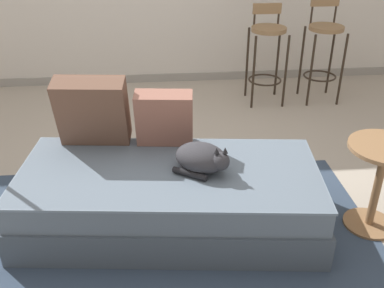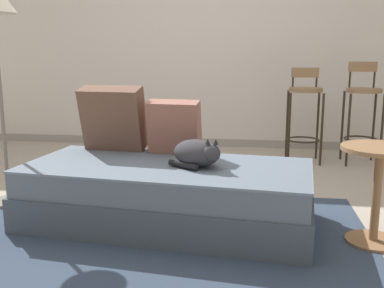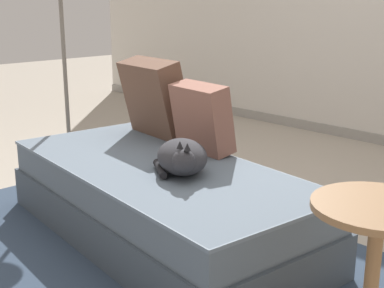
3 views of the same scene
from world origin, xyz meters
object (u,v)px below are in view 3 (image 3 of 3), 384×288
object	(u,v)px
couch	(159,200)
cat	(182,157)
throw_pillow_middle	(202,118)
side_table	(373,261)
throw_pillow_corner	(154,98)

from	to	relation	value
couch	cat	world-z (taller)	cat
throw_pillow_middle	side_table	xyz separation A→B (m)	(1.28, -0.47, -0.22)
side_table	throw_pillow_middle	bearing A→B (deg)	159.84
throw_pillow_corner	cat	bearing A→B (deg)	-30.68
couch	throw_pillow_corner	size ratio (longest dim) A/B	4.04
cat	throw_pillow_corner	bearing A→B (deg)	149.32
couch	side_table	distance (m)	1.29
couch	throw_pillow_corner	world-z (taller)	throw_pillow_corner
throw_pillow_middle	cat	distance (m)	0.42
throw_pillow_middle	cat	xyz separation A→B (m)	(0.21, -0.35, -0.11)
throw_pillow_middle	cat	bearing A→B (deg)	-58.64
side_table	throw_pillow_corner	bearing A→B (deg)	163.36
cat	throw_pillow_middle	bearing A→B (deg)	121.36
throw_pillow_corner	cat	world-z (taller)	throw_pillow_corner
throw_pillow_middle	throw_pillow_corner	bearing A→B (deg)	173.74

